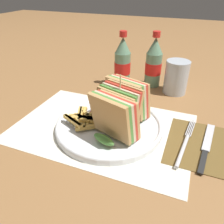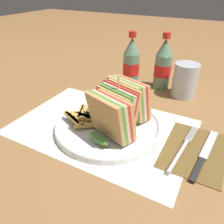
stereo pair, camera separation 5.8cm
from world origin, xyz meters
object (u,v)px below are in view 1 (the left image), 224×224
at_px(coke_bottle_near, 122,63).
at_px(coke_bottle_far, 154,64).
at_px(club_sandwich, 120,108).
at_px(knife, 206,147).
at_px(fork, 184,145).
at_px(glass_near, 176,79).
at_px(plate_main, 109,125).

height_order(coke_bottle_near, coke_bottle_far, same).
xyz_separation_m(club_sandwich, knife, (0.21, 0.01, -0.06)).
xyz_separation_m(fork, coke_bottle_far, (-0.15, 0.33, 0.07)).
bearing_deg(glass_near, plate_main, -114.47).
xyz_separation_m(club_sandwich, coke_bottle_near, (-0.09, 0.28, 0.01)).
distance_m(fork, glass_near, 0.30).
distance_m(plate_main, knife, 0.24).
relative_size(coke_bottle_near, glass_near, 1.72).
bearing_deg(club_sandwich, glass_near, 70.91).
height_order(plate_main, coke_bottle_near, coke_bottle_near).
height_order(fork, glass_near, glass_near).
height_order(club_sandwich, glass_near, club_sandwich).
bearing_deg(plate_main, fork, -2.58).
relative_size(club_sandwich, knife, 1.07).
distance_m(plate_main, fork, 0.19).
xyz_separation_m(plate_main, coke_bottle_near, (-0.06, 0.28, 0.07)).
distance_m(plate_main, coke_bottle_far, 0.33).
height_order(knife, coke_bottle_far, coke_bottle_far).
distance_m(club_sandwich, coke_bottle_near, 0.30).
relative_size(knife, glass_near, 1.72).
xyz_separation_m(plate_main, fork, (0.19, -0.01, -0.00)).
bearing_deg(coke_bottle_far, glass_near, -19.98).
bearing_deg(fork, coke_bottle_far, 120.89).
bearing_deg(club_sandwich, fork, -2.38).
height_order(fork, coke_bottle_near, coke_bottle_near).
xyz_separation_m(knife, glass_near, (-0.11, 0.28, 0.04)).
relative_size(fork, coke_bottle_far, 1.03).
height_order(knife, glass_near, glass_near).
distance_m(fork, coke_bottle_far, 0.37).
bearing_deg(fork, knife, 25.13).
height_order(knife, coke_bottle_near, coke_bottle_near).
distance_m(plate_main, coke_bottle_near, 0.30).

